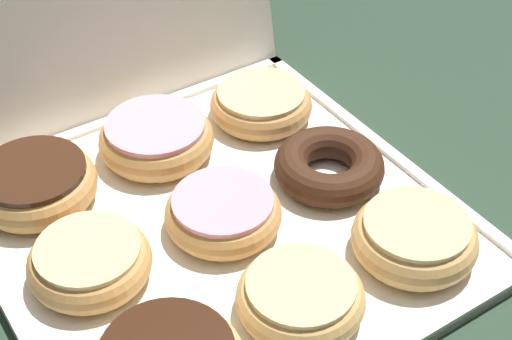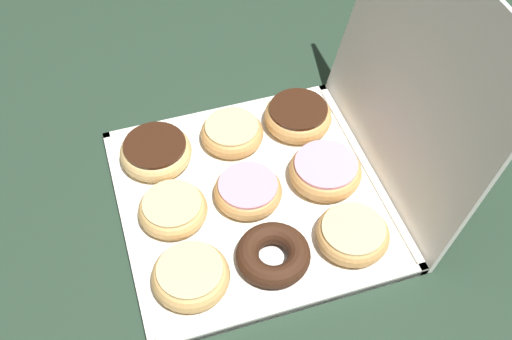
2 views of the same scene
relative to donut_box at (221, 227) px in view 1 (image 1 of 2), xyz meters
name	(u,v)px [view 1 (image 1 of 2)]	position (x,y,z in m)	size (l,w,h in m)	color
ground_plane	(221,231)	(0.00, 0.00, -0.01)	(3.00, 3.00, 0.00)	#233828
donut_box	(221,227)	(0.00, 0.00, 0.00)	(0.42, 0.42, 0.01)	white
glazed_ring_donut_1	(304,295)	(0.00, -0.13, 0.02)	(0.11, 0.11, 0.04)	tan
glazed_ring_donut_2	(415,237)	(0.12, -0.13, 0.03)	(0.11, 0.11, 0.04)	tan
glazed_ring_donut_3	(90,261)	(-0.13, 0.01, 0.02)	(0.11, 0.11, 0.04)	tan
pink_frosted_donut_4	(221,213)	(0.00, -0.01, 0.02)	(0.11, 0.11, 0.04)	tan
chocolate_cake_ring_donut_5	(329,166)	(0.12, -0.01, 0.02)	(0.11, 0.11, 0.03)	#381E11
chocolate_frosted_donut_6	(35,183)	(-0.13, 0.13, 0.03)	(0.12, 0.12, 0.04)	tan
pink_frosted_donut_7	(156,138)	(0.00, 0.13, 0.03)	(0.12, 0.12, 0.04)	tan
glazed_ring_donut_8	(261,103)	(0.13, 0.12, 0.02)	(0.11, 0.11, 0.04)	tan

